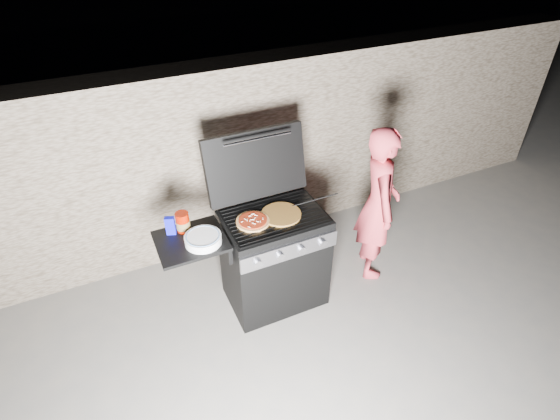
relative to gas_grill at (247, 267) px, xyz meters
name	(u,v)px	position (x,y,z in m)	size (l,w,h in m)	color
ground	(275,296)	(0.25, 0.00, -0.46)	(50.00, 50.00, 0.00)	#5D5B58
stone_wall	(229,157)	(0.25, 1.05, 0.44)	(8.00, 0.35, 1.80)	gray
gas_grill	(247,267)	(0.00, 0.00, 0.00)	(1.34, 0.79, 0.91)	black
pizza_topped	(253,221)	(0.07, -0.01, 0.47)	(0.26, 0.26, 0.03)	#AD764F
pizza_plain	(281,214)	(0.30, -0.02, 0.46)	(0.31, 0.31, 0.02)	#B38B38
sauce_jar	(183,222)	(-0.43, 0.13, 0.53)	(0.10, 0.10, 0.16)	#901100
blue_carton	(170,226)	(-0.53, 0.13, 0.52)	(0.07, 0.04, 0.15)	#0B0DB2
plate_stack	(203,239)	(-0.34, -0.07, 0.48)	(0.27, 0.27, 0.06)	white
person	(378,204)	(1.24, -0.02, 0.28)	(0.54, 0.35, 1.47)	#D63D4A
tongs	(315,201)	(0.61, 0.00, 0.49)	(0.01, 0.01, 0.39)	black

